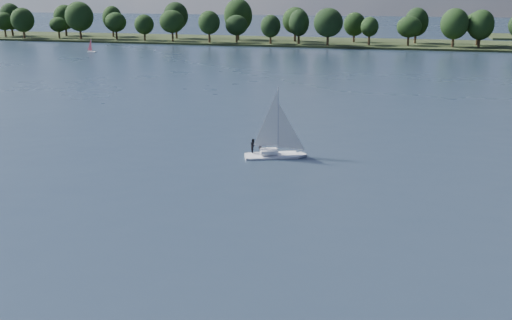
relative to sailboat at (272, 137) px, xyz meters
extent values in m
plane|color=#233342|center=(4.68, 50.70, -2.72)|extent=(700.00, 700.00, 0.00)
cube|color=black|center=(4.68, 162.70, -2.72)|extent=(660.00, 40.00, 1.50)
cube|color=silver|center=(0.11, 0.00, -2.72)|extent=(7.66, 4.68, 0.87)
cube|color=silver|center=(0.11, 0.00, -1.85)|extent=(2.51, 2.03, 0.55)
cylinder|color=silver|center=(0.11, 0.00, 2.24)|extent=(0.13, 0.13, 8.73)
imported|color=black|center=(-1.64, 0.23, -1.23)|extent=(0.77, 0.82, 1.88)
imported|color=black|center=(-2.49, -0.21, -1.23)|extent=(1.08, 1.15, 1.88)
cube|color=silver|center=(-87.53, 110.33, -2.72)|extent=(3.22, 1.43, 0.51)
cylinder|color=silver|center=(-87.53, 110.33, -0.20)|extent=(0.09, 0.09, 4.49)
camera|label=1|loc=(14.93, -70.07, 18.59)|focal=40.00mm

